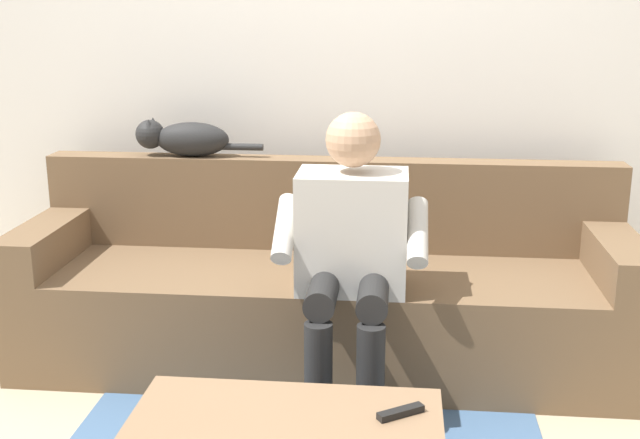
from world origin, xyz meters
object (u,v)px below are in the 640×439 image
at_px(remote_black, 401,412).
at_px(cat_on_backrest, 183,138).
at_px(couch, 324,296).
at_px(person_solo_seated, 351,243).

bearing_deg(remote_black, cat_on_backrest, -87.92).
relative_size(couch, remote_black, 17.41).
xyz_separation_m(cat_on_backrest, remote_black, (-0.97, 1.35, -0.54)).
relative_size(cat_on_backrest, remote_black, 3.93).
xyz_separation_m(couch, remote_black, (-0.32, 1.10, 0.08)).
xyz_separation_m(person_solo_seated, remote_black, (-0.19, 0.77, -0.26)).
relative_size(person_solo_seated, cat_on_backrest, 1.94).
height_order(couch, person_solo_seated, person_solo_seated).
xyz_separation_m(couch, cat_on_backrest, (0.65, -0.25, 0.62)).
xyz_separation_m(person_solo_seated, cat_on_backrest, (0.78, -0.58, 0.28)).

